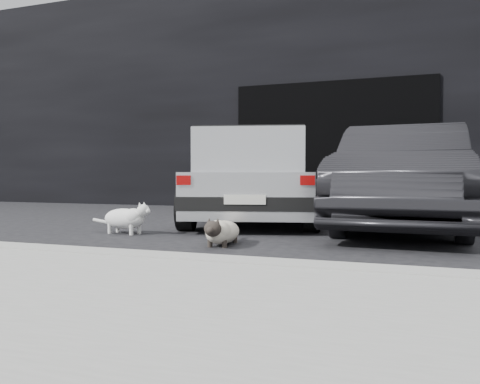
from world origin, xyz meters
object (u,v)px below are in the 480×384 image
(silver_hatchback, at_px, (253,174))
(cat_white, at_px, (127,218))
(cat_siamese, at_px, (221,232))
(second_car, at_px, (404,177))

(silver_hatchback, distance_m, cat_white, 2.18)
(silver_hatchback, bearing_deg, cat_white, -131.87)
(cat_siamese, bearing_deg, cat_white, -22.81)
(silver_hatchback, bearing_deg, second_car, -21.54)
(second_car, distance_m, cat_siamese, 2.75)
(cat_siamese, bearing_deg, silver_hatchback, -83.02)
(second_car, xyz_separation_m, cat_white, (-3.09, -1.59, -0.49))
(silver_hatchback, xyz_separation_m, second_car, (2.11, -0.27, -0.04))
(second_car, bearing_deg, cat_white, -150.34)
(silver_hatchback, xyz_separation_m, cat_siamese, (0.41, -2.37, -0.58))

